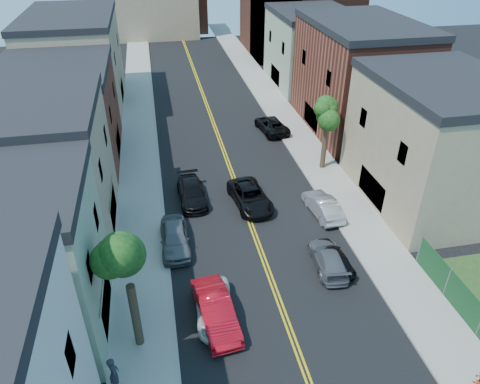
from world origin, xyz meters
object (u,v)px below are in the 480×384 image
black_car_right (332,257)px  dark_car_right_far (271,125)px  black_car_left (192,193)px  pedestrian_left (114,373)px  black_suv_lane (250,197)px  grey_car_left (175,238)px  silver_car_right (323,206)px  white_pickup (215,307)px  grey_car_right (328,259)px  pedestrian_right (479,380)px  red_sedan (216,311)px

black_car_right → dark_car_right_far: bearing=-100.0°
black_car_left → pedestrian_left: pedestrian_left is taller
black_car_right → pedestrian_left: (-13.09, -6.28, 0.46)m
dark_car_right_far → black_suv_lane: 13.71m
grey_car_left → silver_car_right: size_ratio=1.06×
white_pickup → grey_car_right: (7.60, 2.65, 0.00)m
black_car_right → pedestrian_right: bearing=102.4°
black_car_right → dark_car_right_far: dark_car_right_far is taller
grey_car_left → silver_car_right: 11.15m
grey_car_right → pedestrian_left: size_ratio=2.26×
black_car_left → pedestrian_right: size_ratio=3.01×
grey_car_left → black_car_right: size_ratio=1.18×
red_sedan → dark_car_right_far: red_sedan is taller
grey_car_right → pedestrian_right: size_ratio=2.72×
black_suv_lane → black_car_right: bearing=-72.1°
red_sedan → pedestrian_left: 6.07m
silver_car_right → black_suv_lane: 5.48m
dark_car_right_far → black_car_left: bearing=42.8°
black_car_left → dark_car_right_far: bearing=48.2°
white_pickup → black_car_left: bearing=91.3°
red_sedan → pedestrian_left: bearing=-155.9°
black_car_left → black_suv_lane: (4.30, -1.46, 0.02)m
red_sedan → pedestrian_left: size_ratio=2.52×
grey_car_right → black_suv_lane: 8.50m
pedestrian_right → white_pickup: bearing=-38.7°
grey_car_left → pedestrian_left: 10.57m
red_sedan → silver_car_right: bearing=36.0°
pedestrian_left → black_suv_lane: bearing=-49.5°
silver_car_right → pedestrian_left: pedestrian_left is taller
grey_car_right → silver_car_right: size_ratio=1.01×
black_car_right → black_suv_lane: 8.54m
grey_car_left → dark_car_right_far: size_ratio=0.93×
silver_car_right → pedestrian_left: (-14.49, -11.78, 0.40)m
black_car_right → pedestrian_right: pedestrian_right is taller
red_sedan → black_suv_lane: bearing=61.5°
grey_car_right → pedestrian_left: pedestrian_left is taller
black_car_right → pedestrian_left: pedestrian_left is taller
white_pickup → pedestrian_left: bearing=-144.4°
black_car_right → pedestrian_left: bearing=19.5°
black_suv_lane → pedestrian_right: bearing=-75.6°
grey_car_left → black_suv_lane: 7.24m
black_car_left → silver_car_right: size_ratio=1.11×
red_sedan → black_car_right: (7.89, 3.16, -0.14)m
grey_car_left → pedestrian_right: 18.64m
silver_car_right → black_car_right: bearing=69.9°
grey_car_right → black_suv_lane: bearing=-62.0°
silver_car_right → black_suv_lane: size_ratio=0.84×
dark_car_right_far → pedestrian_right: (1.86, -30.30, 0.26)m
silver_car_right → dark_car_right_far: 15.01m
white_pickup → grey_car_right: 8.05m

